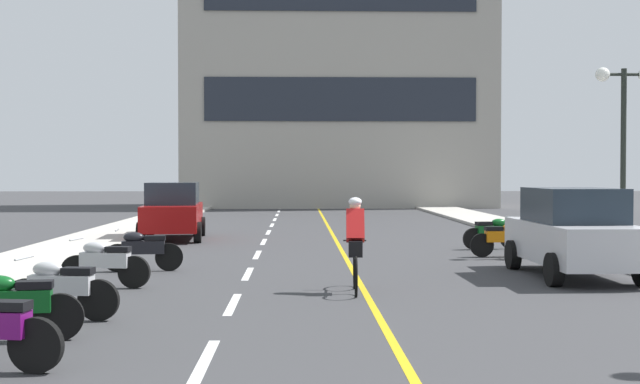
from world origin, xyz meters
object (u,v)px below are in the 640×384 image
Objects in this scene: motorcycle_3 at (60,288)px; motorcycle_7 at (493,232)px; motorcycle_5 at (143,250)px; motorcycle_2 at (13,305)px; motorcycle_4 at (105,262)px; cyclist_rider at (355,243)px; parked_car_near at (573,232)px; street_lamp_mid at (624,115)px; motorcycle_6 at (504,238)px; parked_car_mid at (173,211)px.

motorcycle_3 and motorcycle_7 have the same top height.
motorcycle_3 is 13.94m from motorcycle_7.
motorcycle_3 and motorcycle_5 have the same top height.
motorcycle_7 is at bearing 53.83° from motorcycle_2.
motorcycle_4 is 0.96× the size of cyclist_rider.
parked_car_near reaches higher than motorcycle_4.
parked_car_near is 2.49× the size of motorcycle_4.
motorcycle_6 is (-3.10, -0.15, -3.12)m from street_lamp_mid.
motorcycle_5 is at bearing -161.82° from motorcycle_6.
parked_car_near is 6.09m from motorcycle_7.
motorcycle_3 is (-11.73, -8.86, -3.12)m from street_lamp_mid.
parked_car_mid is at bearing 158.92° from motorcycle_7.
motorcycle_3 is 1.00× the size of motorcycle_4.
motorcycle_6 is 2.08m from motorcycle_7.
motorcycle_2 is 1.00× the size of motorcycle_4.
motorcycle_4 is 10.28m from motorcycle_6.
street_lamp_mid is 15.03m from motorcycle_3.
parked_car_mid is at bearing 148.23° from motorcycle_6.
motorcycle_7 is (8.77, 4.88, 0.00)m from motorcycle_5.
cyclist_rider reaches higher than motorcycle_6.
motorcycle_3 is at bearing -87.73° from parked_car_mid.
motorcycle_2 is at bearing -138.85° from street_lamp_mid.
motorcycle_3 is 3.37m from motorcycle_4.
cyclist_rider reaches higher than motorcycle_4.
parked_car_mid is 10.83m from motorcycle_6.
motorcycle_6 is at bearing 45.27° from motorcycle_3.
cyclist_rider is at bearing 31.15° from motorcycle_3.
motorcycle_4 is 11.66m from motorcycle_7.
street_lamp_mid reaches higher than parked_car_mid.
parked_car_near is at bearing -122.87° from street_lamp_mid.
motorcycle_4 is (0.42, -11.04, -0.44)m from parked_car_mid.
motorcycle_7 is (0.21, 2.07, 0.00)m from motorcycle_6.
motorcycle_3 is at bearing 84.24° from motorcycle_2.
motorcycle_5 is 1.00× the size of motorcycle_6.
motorcycle_4 is at bearing 92.64° from motorcycle_3.
motorcycle_6 is at bearing 31.34° from motorcycle_4.
motorcycle_5 is (0.22, 2.54, 0.00)m from motorcycle_4.
motorcycle_5 is at bearing -85.71° from parked_car_mid.
motorcycle_4 is at bearing -87.85° from parked_car_mid.
parked_car_near reaches higher than motorcycle_5.
street_lamp_mid is 2.65× the size of cyclist_rider.
street_lamp_mid reaches higher than motorcycle_5.
motorcycle_3 is at bearing -129.35° from motorcycle_7.
motorcycle_5 is at bearing 88.29° from motorcycle_2.
motorcycle_5 is at bearing 89.33° from motorcycle_3.
motorcycle_2 is (0.42, -15.93, -0.44)m from parked_car_mid.
motorcycle_4 is (-0.15, 3.36, 0.00)m from motorcycle_3.
street_lamp_mid is 12.43m from motorcycle_5.
motorcycle_7 is at bearing -21.08° from parked_car_mid.
parked_car_near reaches higher than motorcycle_7.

